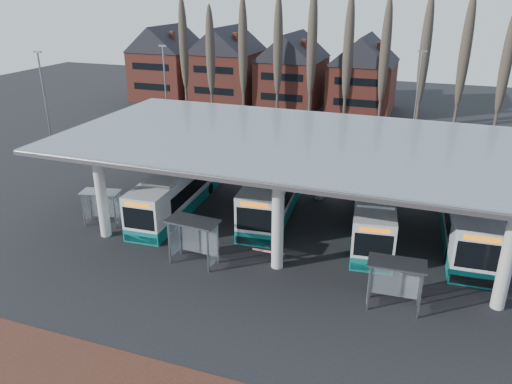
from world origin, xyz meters
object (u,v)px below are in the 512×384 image
(bus_1, at_px, (276,188))
(shelter_2, at_px, (396,274))
(bus_2, at_px, (374,208))
(bus_3, at_px, (467,213))
(bus_0, at_px, (178,189))
(shelter_0, at_px, (102,200))
(shelter_1, at_px, (194,231))

(bus_1, bearing_deg, shelter_2, -50.83)
(bus_2, relative_size, bus_3, 0.92)
(shelter_2, bearing_deg, bus_3, 66.35)
(bus_0, bearing_deg, bus_2, 2.56)
(shelter_0, distance_m, shelter_2, 20.33)
(bus_2, bearing_deg, bus_0, 178.67)
(bus_3, bearing_deg, bus_0, -176.65)
(bus_0, relative_size, shelter_0, 4.15)
(shelter_1, bearing_deg, bus_0, 128.75)
(bus_2, bearing_deg, shelter_2, -82.79)
(bus_0, height_order, shelter_1, bus_0)
(bus_1, height_order, shelter_1, bus_1)
(shelter_1, relative_size, shelter_2, 1.07)
(bus_1, relative_size, shelter_2, 4.23)
(bus_3, height_order, shelter_2, bus_3)
(shelter_2, bearing_deg, shelter_1, 173.96)
(bus_1, distance_m, bus_3, 13.19)
(bus_2, bearing_deg, bus_3, 2.23)
(bus_1, distance_m, shelter_1, 9.42)
(bus_2, relative_size, shelter_0, 4.18)
(bus_0, height_order, bus_1, bus_1)
(bus_0, relative_size, bus_1, 0.94)
(shelter_0, bearing_deg, shelter_1, -29.02)
(bus_2, relative_size, shelter_1, 3.77)
(bus_3, bearing_deg, shelter_2, -114.19)
(bus_0, distance_m, shelter_2, 17.89)
(shelter_2, bearing_deg, bus_0, 152.92)
(shelter_1, height_order, shelter_2, shelter_1)
(bus_3, relative_size, shelter_2, 4.37)
(bus_1, bearing_deg, bus_0, -165.01)
(shelter_0, distance_m, shelter_1, 8.80)
(bus_3, bearing_deg, shelter_0, -168.32)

